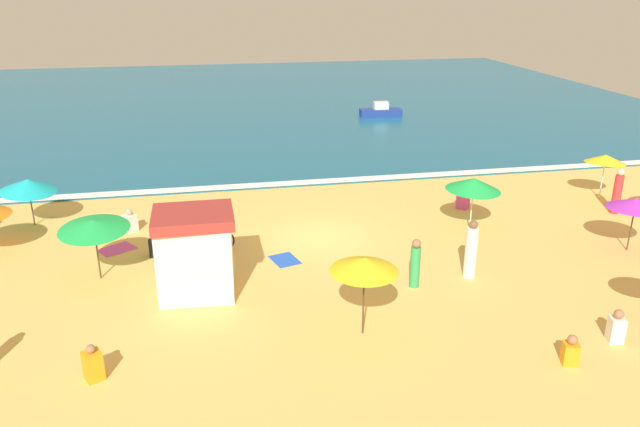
# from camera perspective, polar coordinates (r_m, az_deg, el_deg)

# --- Properties ---
(ground_plane) EXTENTS (60.00, 60.00, 0.00)m
(ground_plane) POSITION_cam_1_polar(r_m,az_deg,el_deg) (22.35, 0.00, -2.30)
(ground_plane) COLOR #EDBC60
(ocean_water) EXTENTS (60.00, 44.00, 0.10)m
(ocean_water) POSITION_cam_1_polar(r_m,az_deg,el_deg) (49.11, -6.39, 10.49)
(ocean_water) COLOR #196084
(ocean_water) RESTS_ON ground_plane
(wave_breaker_foam) EXTENTS (57.00, 0.70, 0.01)m
(wave_breaker_foam) POSITION_cam_1_polar(r_m,az_deg,el_deg) (28.14, -2.46, 2.86)
(wave_breaker_foam) COLOR white
(wave_breaker_foam) RESTS_ON ocean_water
(lifeguard_cabana) EXTENTS (2.31, 1.97, 2.59)m
(lifeguard_cabana) POSITION_cam_1_polar(r_m,az_deg,el_deg) (18.38, -11.51, -3.58)
(lifeguard_cabana) COLOR white
(lifeguard_cabana) RESTS_ON ground_plane
(beach_umbrella_0) EXTENTS (2.49, 2.49, 2.23)m
(beach_umbrella_0) POSITION_cam_1_polar(r_m,az_deg,el_deg) (15.69, 4.16, -4.76)
(beach_umbrella_0) COLOR #4C3823
(beach_umbrella_0) RESTS_ON ground_plane
(beach_umbrella_1) EXTENTS (2.75, 2.74, 2.07)m
(beach_umbrella_1) POSITION_cam_1_polar(r_m,az_deg,el_deg) (23.24, 14.12, 2.67)
(beach_umbrella_1) COLOR silver
(beach_umbrella_1) RESTS_ON ground_plane
(beach_umbrella_3) EXTENTS (2.37, 2.37, 2.00)m
(beach_umbrella_3) POSITION_cam_1_polar(r_m,az_deg,el_deg) (28.55, 25.05, 4.63)
(beach_umbrella_3) COLOR silver
(beach_umbrella_3) RESTS_ON ground_plane
(beach_umbrella_4) EXTENTS (2.73, 2.71, 1.96)m
(beach_umbrella_4) POSITION_cam_1_polar(r_m,az_deg,el_deg) (25.47, -25.55, 2.39)
(beach_umbrella_4) COLOR #4C3823
(beach_umbrella_4) RESTS_ON ground_plane
(beach_umbrella_6) EXTENTS (2.61, 2.62, 1.94)m
(beach_umbrella_6) POSITION_cam_1_polar(r_m,az_deg,el_deg) (23.33, 27.32, 0.83)
(beach_umbrella_6) COLOR #4C3823
(beach_umbrella_6) RESTS_ON ground_plane
(beach_umbrella_7) EXTENTS (2.19, 2.21, 2.07)m
(beach_umbrella_7) POSITION_cam_1_polar(r_m,az_deg,el_deg) (19.93, -20.34, -0.99)
(beach_umbrella_7) COLOR #4C3823
(beach_umbrella_7) RESTS_ON ground_plane
(parked_bicycle) EXTENTS (1.81, 0.32, 0.76)m
(parked_bicycle) POSITION_cam_1_polar(r_m,az_deg,el_deg) (21.64, -10.35, -2.37)
(parked_bicycle) COLOR black
(parked_bicycle) RESTS_ON ground_plane
(beachgoer_0) EXTENTS (0.61, 0.61, 0.89)m
(beachgoer_0) POSITION_cam_1_polar(r_m,az_deg,el_deg) (23.91, -17.28, -0.73)
(beachgoer_0) COLOR white
(beachgoer_0) RESTS_ON ground_plane
(beachgoer_1) EXTENTS (0.47, 0.47, 1.85)m
(beachgoer_1) POSITION_cam_1_polar(r_m,az_deg,el_deg) (27.19, 25.94, 1.82)
(beachgoer_1) COLOR red
(beachgoer_1) RESTS_ON ground_plane
(beachgoer_2) EXTENTS (0.53, 0.53, 0.93)m
(beachgoer_2) POSITION_cam_1_polar(r_m,az_deg,el_deg) (15.65, -20.38, -13.04)
(beachgoer_2) COLOR orange
(beachgoer_2) RESTS_ON ground_plane
(beachgoer_5) EXTENTS (0.54, 0.54, 0.90)m
(beachgoer_5) POSITION_cam_1_polar(r_m,az_deg,el_deg) (21.52, -14.92, -2.89)
(beachgoer_5) COLOR black
(beachgoer_5) RESTS_ON ground_plane
(beachgoer_6) EXTENTS (0.60, 0.60, 0.88)m
(beachgoer_6) POSITION_cam_1_polar(r_m,az_deg,el_deg) (25.82, 13.18, 1.26)
(beachgoer_6) COLOR #D84CA5
(beachgoer_6) RESTS_ON ground_plane
(beachgoer_7) EXTENTS (0.44, 0.44, 0.92)m
(beachgoer_7) POSITION_cam_1_polar(r_m,az_deg,el_deg) (17.82, 25.88, -9.50)
(beachgoer_7) COLOR white
(beachgoer_7) RESTS_ON ground_plane
(beachgoer_9) EXTENTS (0.46, 0.46, 0.80)m
(beachgoer_9) POSITION_cam_1_polar(r_m,az_deg,el_deg) (16.44, 22.29, -11.79)
(beachgoer_9) COLOR orange
(beachgoer_9) RESTS_ON ground_plane
(beachgoer_10) EXTENTS (0.35, 0.35, 1.57)m
(beachgoer_10) POSITION_cam_1_polar(r_m,az_deg,el_deg) (18.83, 8.85, -4.64)
(beachgoer_10) COLOR green
(beachgoer_10) RESTS_ON ground_plane
(beachgoer_11) EXTENTS (0.39, 0.39, 1.92)m
(beachgoer_11) POSITION_cam_1_polar(r_m,az_deg,el_deg) (19.72, 13.89, -3.38)
(beachgoer_11) COLOR white
(beachgoer_11) RESTS_ON ground_plane
(beach_towel_0) EXTENTS (1.44, 1.36, 0.01)m
(beach_towel_0) POSITION_cam_1_polar(r_m,az_deg,el_deg) (22.58, -18.37, -3.16)
(beach_towel_0) COLOR #D84CA5
(beach_towel_0) RESTS_ON ground_plane
(beach_towel_1) EXTENTS (1.07, 1.24, 0.01)m
(beach_towel_1) POSITION_cam_1_polar(r_m,az_deg,el_deg) (20.67, -3.29, -4.33)
(beach_towel_1) COLOR blue
(beach_towel_1) RESTS_ON ground_plane
(small_boat_0) EXTENTS (2.88, 1.16, 1.00)m
(small_boat_0) POSITION_cam_1_polar(r_m,az_deg,el_deg) (42.56, 5.67, 9.44)
(small_boat_0) COLOR navy
(small_boat_0) RESTS_ON ocean_water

